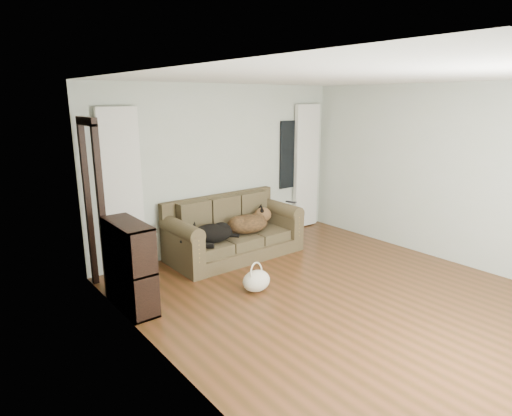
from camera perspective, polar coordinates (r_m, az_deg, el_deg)
floor at (r=5.47m, az=10.98°, el=-11.61°), size 5.00×5.00×0.00m
ceiling at (r=4.93m, az=12.47°, el=16.69°), size 5.00×5.00×0.00m
wall_back at (r=6.89m, az=-4.45°, el=5.38°), size 4.50×0.04×2.60m
wall_left at (r=3.67m, az=-11.70°, el=-2.97°), size 0.04×5.00×2.60m
wall_right at (r=6.90m, az=23.87°, el=4.20°), size 0.04×5.00×2.60m
curtain_left at (r=6.07m, az=-17.40°, el=2.09°), size 0.55×0.08×2.25m
curtain_right at (r=7.99m, az=6.70°, el=5.48°), size 0.55×0.08×2.25m
window_pane at (r=7.75m, az=4.65°, el=7.12°), size 0.50×0.03×1.20m
door_casing at (r=5.59m, az=-20.69°, el=-0.25°), size 0.07×0.60×2.10m
sofa at (r=6.57m, az=-2.86°, el=-2.65°), size 2.04×0.88×0.83m
dog_black_lab at (r=6.22m, az=-6.19°, el=-3.43°), size 0.72×0.58×0.27m
dog_shepherd at (r=6.67m, az=-0.93°, el=-2.03°), size 0.78×0.62×0.31m
tv_remote at (r=7.03m, az=4.69°, el=0.81°), size 0.12×0.21×0.02m
tote_bag at (r=5.47m, az=0.05°, el=-9.48°), size 0.38×0.30×0.27m
bookshelf at (r=5.14m, az=-16.44°, el=-7.61°), size 0.38×0.86×1.04m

